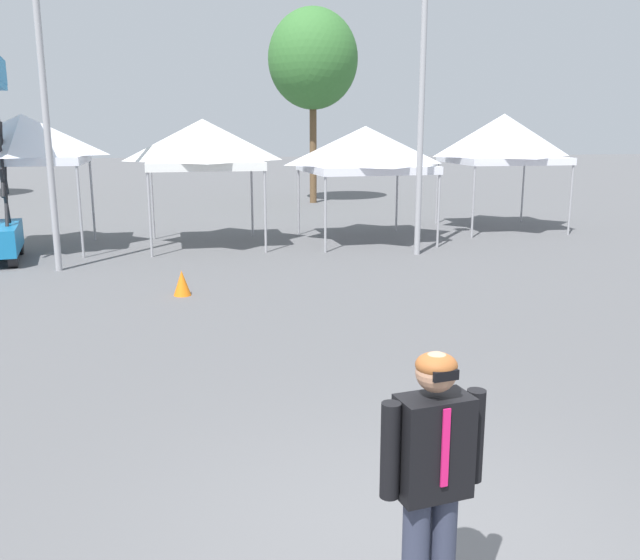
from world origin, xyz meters
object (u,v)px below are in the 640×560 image
Objects in this scene: light_pole_near_lift at (37,12)px; tree_behind_tents_left at (313,59)px; canopy_tent_right_of_center at (203,144)px; canopy_tent_behind_center at (365,149)px; light_pole_opposite_side at (423,72)px; traffic_cone_lot_center at (182,283)px; canopy_tent_behind_left at (503,139)px; person_foreground at (432,476)px; canopy_tent_far_left at (23,139)px.

light_pole_near_lift is 14.66m from tree_behind_tents_left.
tree_behind_tents_left is at bearing 65.20° from canopy_tent_right_of_center.
canopy_tent_behind_center is 0.45× the size of light_pole_opposite_side.
tree_behind_tents_left is at bearing 71.54° from traffic_cone_lot_center.
canopy_tent_behind_left is 12.88m from light_pole_near_lift.
canopy_tent_right_of_center reaches higher than person_foreground.
light_pole_opposite_side is (4.98, -2.23, 1.64)m from canopy_tent_right_of_center.
canopy_tent_right_of_center reaches higher than traffic_cone_lot_center.
canopy_tent_behind_center is 0.36× the size of light_pole_near_lift.
light_pole_opposite_side is at bearing 71.84° from person_foreground.
canopy_tent_right_of_center is at bearing -171.05° from canopy_tent_behind_left.
canopy_tent_far_left is 15.44m from person_foreground.
canopy_tent_right_of_center is 6.93× the size of traffic_cone_lot_center.
canopy_tent_far_left is 8.54m from canopy_tent_behind_center.
canopy_tent_behind_center is 8.37m from light_pole_near_lift.
canopy_tent_behind_left is 9.88m from tree_behind_tents_left.
light_pole_near_lift is at bearing -160.18° from canopy_tent_behind_center.
light_pole_opposite_side is (9.29, -2.31, 1.51)m from canopy_tent_far_left.
canopy_tent_behind_left is 0.37× the size of light_pole_near_lift.
light_pole_near_lift is 8.25m from light_pole_opposite_side.
person_foreground is at bearing -69.69° from canopy_tent_far_left.
tree_behind_tents_left is at bearing 81.73° from person_foreground.
tree_behind_tents_left is at bearing 58.20° from light_pole_near_lift.
light_pole_opposite_side reaches higher than person_foreground.
tree_behind_tents_left is (8.83, 9.71, 2.91)m from canopy_tent_far_left.
person_foreground is (5.33, -14.39, -1.70)m from canopy_tent_far_left.
canopy_tent_behind_center is 2.97m from light_pole_opposite_side.
light_pole_near_lift reaches higher than person_foreground.
canopy_tent_behind_left is (8.77, 1.38, 0.09)m from canopy_tent_right_of_center.
canopy_tent_behind_center is at bearing 108.56° from light_pole_opposite_side.
light_pole_opposite_side reaches higher than canopy_tent_far_left.
canopy_tent_behind_left is (13.07, 1.30, -0.04)m from canopy_tent_far_left.
canopy_tent_right_of_center reaches higher than canopy_tent_behind_center.
canopy_tent_far_left is 1.87× the size of person_foreground.
canopy_tent_far_left is 3.88m from light_pole_near_lift.
canopy_tent_behind_left reaches higher than canopy_tent_right_of_center.
canopy_tent_right_of_center is 0.96× the size of canopy_tent_behind_center.
traffic_cone_lot_center is (-4.78, -5.43, -2.21)m from canopy_tent_behind_center.
light_pole_near_lift is 6.29m from traffic_cone_lot_center.
canopy_tent_far_left is at bearing 124.32° from traffic_cone_lot_center.
canopy_tent_behind_left is 0.45× the size of tree_behind_tents_left.
light_pole_near_lift is at bearing 109.92° from person_foreground.
canopy_tent_right_of_center is 1.81× the size of person_foreground.
canopy_tent_far_left is 0.44× the size of tree_behind_tents_left.
canopy_tent_right_of_center is at bearing -1.15° from canopy_tent_far_left.
traffic_cone_lot_center is (-9.32, -6.79, -2.46)m from canopy_tent_behind_left.
light_pole_near_lift is at bearing -121.80° from tree_behind_tents_left.
person_foreground is (-7.75, -15.69, -1.66)m from canopy_tent_behind_left.
canopy_tent_behind_center is at bearing 0.23° from canopy_tent_right_of_center.
traffic_cone_lot_center is (2.65, -2.75, -5.00)m from light_pole_near_lift.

